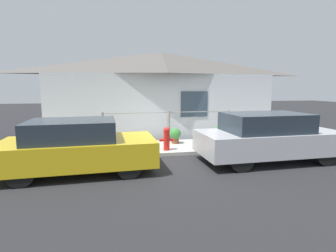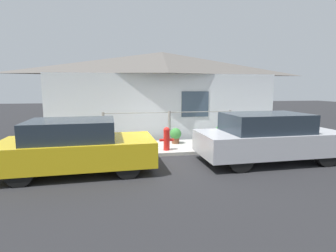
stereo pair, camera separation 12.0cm
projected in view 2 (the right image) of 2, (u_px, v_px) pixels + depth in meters
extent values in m
plane|color=#262628|center=(180.00, 156.00, 8.15)|extent=(60.00, 60.00, 0.00)
cube|color=#B2AFA8|center=(174.00, 147.00, 9.09)|extent=(24.00, 1.94, 0.11)
cube|color=silver|center=(167.00, 108.00, 10.25)|extent=(9.04, 0.12, 2.64)
cube|color=#384756|center=(195.00, 104.00, 10.36)|extent=(1.10, 0.04, 1.00)
pyramid|color=#605B56|center=(162.00, 63.00, 11.00)|extent=(9.44, 2.20, 0.94)
cylinder|color=gray|center=(103.00, 128.00, 9.37)|extent=(0.10, 0.10, 1.13)
cylinder|color=gray|center=(169.00, 126.00, 9.79)|extent=(0.10, 0.10, 1.13)
cylinder|color=gray|center=(230.00, 124.00, 10.22)|extent=(0.10, 0.10, 1.13)
cylinder|color=gray|center=(169.00, 112.00, 9.72)|extent=(4.80, 0.03, 0.03)
cube|color=gold|center=(79.00, 151.00, 6.52)|extent=(3.76, 1.89, 0.61)
cube|color=#232D38|center=(72.00, 130.00, 6.41)|extent=(2.09, 1.61, 0.49)
cylinder|color=black|center=(124.00, 151.00, 7.53)|extent=(0.60, 0.22, 0.59)
cylinder|color=black|center=(128.00, 166.00, 6.08)|extent=(0.60, 0.22, 0.59)
cylinder|color=black|center=(38.00, 155.00, 7.03)|extent=(0.60, 0.22, 0.59)
cylinder|color=black|center=(19.00, 173.00, 5.58)|extent=(0.60, 0.22, 0.59)
cube|color=#B7B7BC|center=(269.00, 142.00, 7.44)|extent=(4.08, 1.79, 0.62)
cube|color=#232D38|center=(265.00, 123.00, 7.33)|extent=(2.26, 1.55, 0.52)
cylinder|color=black|center=(291.00, 143.00, 8.44)|extent=(0.68, 0.22, 0.67)
cylinder|color=black|center=(327.00, 154.00, 7.02)|extent=(0.68, 0.22, 0.67)
cylinder|color=black|center=(218.00, 146.00, 7.93)|extent=(0.68, 0.22, 0.67)
cylinder|color=black|center=(241.00, 159.00, 6.52)|extent=(0.68, 0.22, 0.67)
cylinder|color=red|center=(167.00, 141.00, 8.38)|extent=(0.20, 0.20, 0.61)
sphere|color=red|center=(167.00, 130.00, 8.33)|extent=(0.21, 0.21, 0.21)
cylinder|color=red|center=(162.00, 140.00, 8.35)|extent=(0.18, 0.09, 0.09)
cylinder|color=red|center=(171.00, 140.00, 8.40)|extent=(0.18, 0.09, 0.09)
cylinder|color=brown|center=(176.00, 141.00, 9.43)|extent=(0.26, 0.26, 0.20)
sphere|color=#387F38|center=(176.00, 134.00, 9.39)|extent=(0.42, 0.42, 0.42)
cylinder|color=#9E5638|center=(101.00, 143.00, 9.09)|extent=(0.25, 0.25, 0.16)
sphere|color=#235B28|center=(101.00, 137.00, 9.06)|extent=(0.33, 0.33, 0.33)
cylinder|color=slate|center=(220.00, 140.00, 9.47)|extent=(0.28, 0.28, 0.22)
sphere|color=#387F38|center=(220.00, 132.00, 9.43)|extent=(0.47, 0.47, 0.47)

